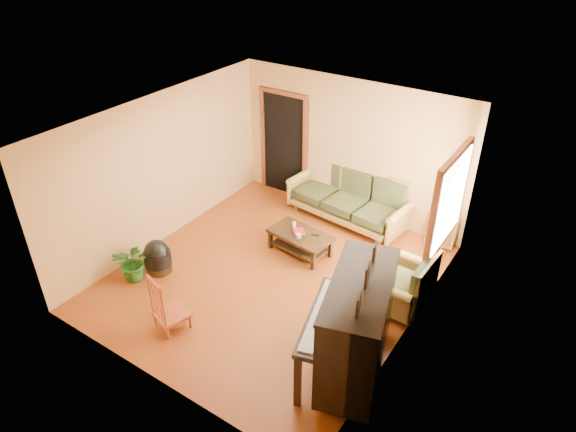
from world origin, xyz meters
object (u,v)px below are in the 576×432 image
Objects in this scene: coffee_table at (300,243)px; armchair at (402,279)px; potted_plant at (133,262)px; ceramic_crock at (441,239)px; red_chair at (170,302)px; footstool at (158,260)px; sofa at (347,197)px; piano at (357,330)px.

coffee_table is 1.14× the size of armchair.
ceramic_crock is at bearing 43.91° from potted_plant.
red_chair is 1.43× the size of potted_plant.
footstool reaches higher than coffee_table.
sofa is 2.45m from armchair.
ceramic_crock is 5.17m from potted_plant.
sofa is at bearing 103.58° from piano.
sofa is 2.53× the size of red_chair.
armchair reaches higher than potted_plant.
armchair is at bearing -36.81° from sofa.
sofa reaches higher than footstool.
piano is 3.42m from ceramic_crock.
armchair is at bearing 21.35° from footstool.
ceramic_crock is (-0.01, 1.84, -0.34)m from armchair.
armchair is 4.13m from potted_plant.
coffee_table is 4.14× the size of ceramic_crock.
piano is 3.65m from footstool.
ceramic_crock is at bearing 11.54° from sofa.
sofa reaches higher than potted_plant.
footstool is at bearing -113.84° from sofa.
piano is at bearing -89.18° from ceramic_crock.
ceramic_crock is at bearing 92.68° from armchair.
sofa is 3.69m from piano.
footstool is (-1.79, -3.08, -0.28)m from sofa.
coffee_table is at bearing 46.18° from footstool.
piano reaches higher than red_chair.
red_chair is at bearing -20.04° from potted_plant.
ceramic_crock is at bearing 75.64° from red_chair.
armchair reaches higher than coffee_table.
piano is 2.61× the size of potted_plant.
potted_plant is at bearing -114.16° from footstool.
sofa reaches higher than coffee_table.
potted_plant is (-0.16, -0.35, 0.10)m from footstool.
armchair reaches higher than footstool.
footstool is at bearing -133.82° from coffee_table.
armchair reaches higher than ceramic_crock.
armchair is 1.04× the size of red_chair.
piano reaches higher than sofa.
potted_plant is at bearing -113.25° from sofa.
ceramic_crock is (1.77, 0.16, -0.36)m from sofa.
sofa is at bearing -174.88° from ceramic_crock.
coffee_table is 1.99m from armchair.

